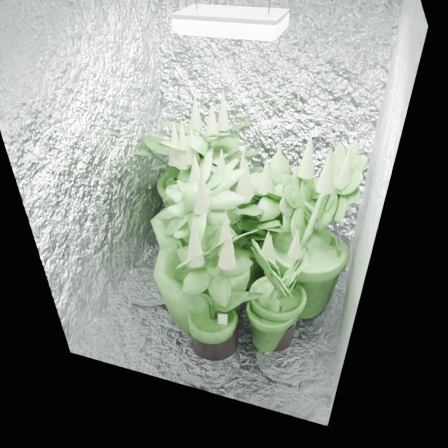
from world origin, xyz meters
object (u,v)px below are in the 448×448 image
Objects in this scene: plant_b at (278,229)px; circulation_fan at (316,280)px; plant_d at (197,211)px; plant_f at (214,292)px; plant_a at (205,174)px; grow_lamp at (232,22)px; plant_c at (312,236)px; plant_h at (203,252)px; plant_g at (277,296)px; plant_e at (237,225)px.

circulation_fan is (0.31, -0.08, -0.31)m from plant_b.
plant_d is 0.96m from circulation_fan.
plant_f is at bearing -131.61° from circulation_fan.
plant_a reaches higher than plant_b.
grow_lamp is 0.40× the size of plant_c.
plant_h is (0.31, -0.90, -0.02)m from plant_a.
plant_a is at bearing 149.62° from plant_c.
plant_b is 2.74× the size of circulation_fan.
grow_lamp reaches higher than plant_f.
plant_f is at bearing -154.74° from plant_g.
plant_b is 0.76m from plant_f.
grow_lamp is at bearing -89.51° from plant_e.
plant_c is at bearing 73.39° from plant_g.
plant_e is (-0.28, -0.06, 0.02)m from plant_b.
plant_e is 0.64m from plant_g.
plant_d reaches higher than plant_e.
plant_c is at bearing -28.97° from plant_b.
plant_c is 0.53m from plant_e.
plant_b is 0.90× the size of plant_e.
plant_a is 0.79m from plant_b.
plant_e is at bearing 12.07° from plant_d.
plant_g is (0.67, -0.44, -0.19)m from plant_d.
plant_g is 2.27× the size of circulation_fan.
plant_b is at bearing 40.80° from grow_lamp.
plant_c is at bearing -1.00° from plant_d.
plant_a is 3.16× the size of circulation_fan.
plant_h is (-0.62, -0.36, -0.01)m from plant_c.
plant_a is 0.97× the size of plant_d.
plant_g is at bearing -78.02° from plant_b.
plant_d reaches higher than plant_h.
grow_lamp is 1.43m from plant_f.
plant_c is 0.48m from plant_g.
plant_a is (-0.40, 0.64, -1.24)m from grow_lamp.
plant_e is 0.66m from plant_f.
plant_h reaches higher than plant_g.
circulation_fan is at bearing 2.72° from plant_d.
plant_b reaches higher than plant_g.
grow_lamp is at bearing 96.43° from plant_f.
plant_d is at bearing 115.48° from plant_h.
plant_c reaches higher than plant_b.
plant_d is 3.26× the size of circulation_fan.
plant_e is (-0.00, 0.17, -1.33)m from grow_lamp.
grow_lamp is 0.47× the size of plant_f.
plant_d is 0.82m from plant_g.
plant_g is (0.39, -0.33, -1.42)m from grow_lamp.
plant_c is 1.18× the size of plant_f.
plant_f reaches higher than circulation_fan.
plant_d is at bearing 157.35° from grow_lamp.
plant_d is at bearing 146.61° from plant_g.
plant_h is (-0.09, -0.43, 0.07)m from plant_e.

